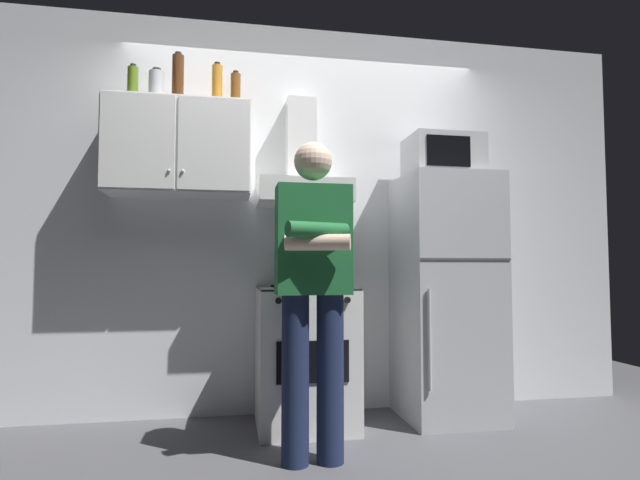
{
  "coord_description": "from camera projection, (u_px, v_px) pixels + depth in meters",
  "views": [
    {
      "loc": [
        -0.51,
        -2.86,
        0.98
      ],
      "look_at": [
        0.0,
        0.0,
        1.15
      ],
      "focal_mm": 27.76,
      "sensor_mm": 36.0,
      "label": 1
    }
  ],
  "objects": [
    {
      "name": "bottle_liquor_amber",
      "position": [
        217.0,
        86.0,
        3.27
      ],
      "size": [
        0.07,
        0.07,
        0.3
      ],
      "color": "#B7721E",
      "rests_on": "upper_cabinet"
    },
    {
      "name": "upper_cabinet",
      "position": [
        179.0,
        149.0,
        3.17
      ],
      "size": [
        0.9,
        0.37,
        0.6
      ],
      "color": "silver"
    },
    {
      "name": "ground_plane",
      "position": [
        320.0,
        439.0,
        2.85
      ],
      "size": [
        7.0,
        7.0,
        0.0
      ],
      "primitive_type": "plane",
      "color": "#4C4C51"
    },
    {
      "name": "bottle_beer_brown",
      "position": [
        236.0,
        91.0,
        3.3
      ],
      "size": [
        0.07,
        0.07,
        0.25
      ],
      "color": "brown",
      "rests_on": "upper_cabinet"
    },
    {
      "name": "bottle_canister_steel",
      "position": [
        157.0,
        86.0,
        3.14
      ],
      "size": [
        0.1,
        0.1,
        0.2
      ],
      "color": "#B2B5BA",
      "rests_on": "upper_cabinet"
    },
    {
      "name": "bottle_olive_oil",
      "position": [
        133.0,
        83.0,
        3.15
      ],
      "size": [
        0.07,
        0.07,
        0.24
      ],
      "color": "#4C6B19",
      "rests_on": "upper_cabinet"
    },
    {
      "name": "range_hood",
      "position": [
        303.0,
        176.0,
        3.3
      ],
      "size": [
        0.6,
        0.44,
        0.75
      ],
      "color": "white"
    },
    {
      "name": "bottle_rum_dark",
      "position": [
        178.0,
        78.0,
        3.17
      ],
      "size": [
        0.07,
        0.07,
        0.32
      ],
      "color": "#47230F",
      "rests_on": "upper_cabinet"
    },
    {
      "name": "microwave",
      "position": [
        443.0,
        157.0,
        3.37
      ],
      "size": [
        0.48,
        0.37,
        0.28
      ],
      "color": "#B7BABF",
      "rests_on": "refrigerator"
    },
    {
      "name": "cooking_pot",
      "position": [
        329.0,
        278.0,
        3.04
      ],
      "size": [
        0.28,
        0.18,
        0.1
      ],
      "color": "#B7BABF",
      "rests_on": "stove_oven"
    },
    {
      "name": "stove_oven",
      "position": [
        305.0,
        356.0,
        3.11
      ],
      "size": [
        0.6,
        0.62,
        0.87
      ],
      "color": "white",
      "rests_on": "ground_plane"
    },
    {
      "name": "person_standing",
      "position": [
        313.0,
        284.0,
        2.53
      ],
      "size": [
        0.38,
        0.33,
        1.64
      ],
      "color": "#192342",
      "rests_on": "ground_plane"
    },
    {
      "name": "back_wall_tiled",
      "position": [
        305.0,
        217.0,
        3.52
      ],
      "size": [
        4.8,
        0.1,
        2.7
      ],
      "primitive_type": "cube",
      "color": "white",
      "rests_on": "ground_plane"
    },
    {
      "name": "refrigerator",
      "position": [
        446.0,
        296.0,
        3.3
      ],
      "size": [
        0.6,
        0.62,
        1.6
      ],
      "color": "silver",
      "rests_on": "ground_plane"
    }
  ]
}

